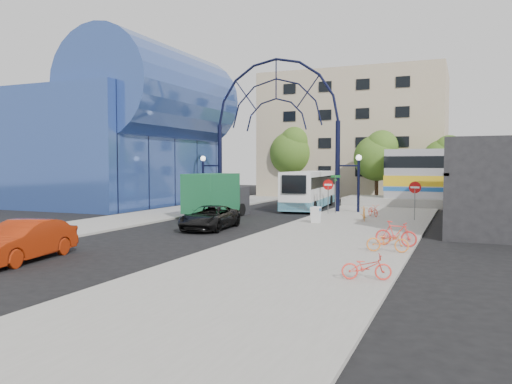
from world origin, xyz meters
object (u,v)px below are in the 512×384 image
at_px(tree_north_b, 293,151).
at_px(street_name_sign, 336,186).
at_px(stop_sign, 328,188).
at_px(bike_far_b, 396,234).
at_px(tree_north_c, 445,158).
at_px(green_truck, 217,196).
at_px(red_sedan, 23,241).
at_px(bike_near_a, 373,210).
at_px(gateway_arch, 276,103).
at_px(do_not_enter_sign, 415,191).
at_px(bike_near_b, 364,214).
at_px(tree_north_a, 378,155).
at_px(black_suv, 210,218).
at_px(bike_far_a, 388,241).
at_px(sandwich_board, 316,213).
at_px(city_bus, 310,189).
at_px(bike_far_c, 366,267).

bearing_deg(tree_north_b, street_name_sign, -62.35).
relative_size(stop_sign, bike_far_b, 1.38).
relative_size(tree_north_c, green_truck, 1.06).
relative_size(red_sedan, bike_far_b, 2.58).
xyz_separation_m(street_name_sign, bike_near_a, (2.95, -1.25, -1.60)).
bearing_deg(tree_north_c, red_sedan, -110.13).
bearing_deg(gateway_arch, bike_far_b, -53.38).
bearing_deg(do_not_enter_sign, bike_near_b, -148.40).
distance_m(tree_north_a, tree_north_c, 6.33).
relative_size(tree_north_c, black_suv, 1.34).
bearing_deg(tree_north_b, black_suv, -80.96).
distance_m(tree_north_b, bike_near_a, 22.63).
relative_size(black_suv, bike_far_a, 2.88).
bearing_deg(bike_far_b, green_truck, 64.12).
bearing_deg(red_sedan, sandwich_board, 56.16).
height_order(street_name_sign, tree_north_b, tree_north_b).
relative_size(sandwich_board, bike_far_a, 0.59).
bearing_deg(do_not_enter_sign, red_sedan, -122.94).
relative_size(tree_north_a, bike_near_b, 4.57).
xyz_separation_m(street_name_sign, red_sedan, (-6.74, -21.96, -1.36)).
bearing_deg(tree_north_b, bike_far_a, -65.37).
height_order(gateway_arch, tree_north_b, gateway_arch).
xyz_separation_m(stop_sign, black_suv, (-4.18, -10.36, -1.32)).
relative_size(gateway_arch, bike_far_a, 8.10).
bearing_deg(bike_near_b, street_name_sign, 109.21).
bearing_deg(tree_north_a, city_bus, -116.05).
relative_size(do_not_enter_sign, black_suv, 0.51).
height_order(tree_north_b, green_truck, tree_north_b).
xyz_separation_m(black_suv, bike_far_a, (10.47, -4.37, -0.11)).
relative_size(gateway_arch, street_name_sign, 4.87).
height_order(tree_north_c, bike_far_c, tree_north_c).
bearing_deg(sandwich_board, bike_far_b, -51.53).
height_order(sandwich_board, bike_far_b, bike_far_b).
relative_size(gateway_arch, bike_near_a, 8.67).
bearing_deg(bike_far_a, tree_north_c, -8.36).
xyz_separation_m(sandwich_board, tree_north_b, (-9.48, 23.95, 4.52)).
relative_size(tree_north_a, tree_north_b, 0.88).
distance_m(black_suv, red_sedan, 11.21).
bearing_deg(bike_near_a, tree_north_c, 44.55).
bearing_deg(bike_far_b, city_bus, 34.43).
bearing_deg(city_bus, black_suv, -99.49).
distance_m(gateway_arch, bike_far_c, 25.96).
relative_size(do_not_enter_sign, green_truck, 0.40).
distance_m(gateway_arch, street_name_sign, 8.38).
bearing_deg(green_truck, bike_far_b, -31.91).
height_order(sandwich_board, city_bus, city_bus).
bearing_deg(green_truck, bike_far_a, -36.87).
bearing_deg(bike_far_b, tree_north_b, 33.26).
relative_size(street_name_sign, green_truck, 0.46).
distance_m(stop_sign, green_truck, 8.11).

